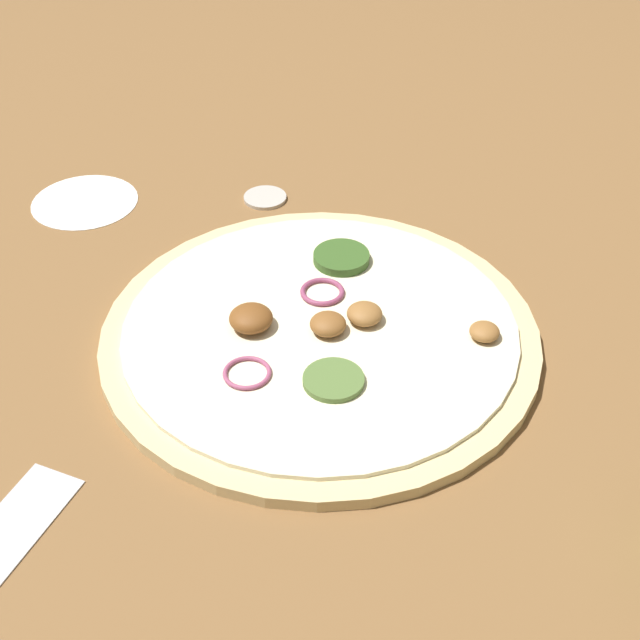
{
  "coord_description": "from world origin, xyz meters",
  "views": [
    {
      "loc": [
        -0.54,
        -0.11,
        0.47
      ],
      "look_at": [
        0.0,
        0.0,
        0.02
      ],
      "focal_mm": 50.0,
      "sensor_mm": 36.0,
      "label": 1
    }
  ],
  "objects": [
    {
      "name": "flour_patch",
      "position": [
        0.16,
        0.27,
        0.0
      ],
      "size": [
        0.1,
        0.1,
        0.0
      ],
      "color": "white",
      "rests_on": "ground_plane"
    },
    {
      "name": "pizza",
      "position": [
        0.0,
        -0.0,
        0.01
      ],
      "size": [
        0.35,
        0.35,
        0.03
      ],
      "color": "beige",
      "rests_on": "ground_plane"
    },
    {
      "name": "ground_plane",
      "position": [
        0.0,
        0.0,
        0.0
      ],
      "size": [
        3.0,
        3.0,
        0.0
      ],
      "primitive_type": "plane",
      "color": "brown"
    },
    {
      "name": "loose_cap",
      "position": [
        0.2,
        0.1,
        0.0
      ],
      "size": [
        0.04,
        0.04,
        0.01
      ],
      "color": "beige",
      "rests_on": "ground_plane"
    }
  ]
}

